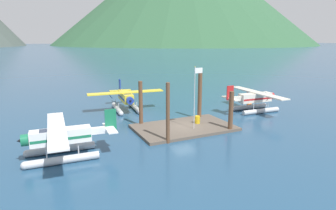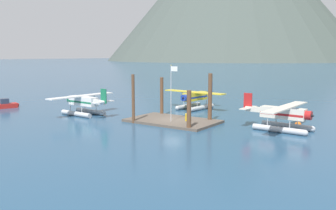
{
  "view_description": "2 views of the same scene",
  "coord_description": "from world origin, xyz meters",
  "px_view_note": "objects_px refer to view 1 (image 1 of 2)",
  "views": [
    {
      "loc": [
        -14.53,
        -26.73,
        9.81
      ],
      "look_at": [
        -1.19,
        1.66,
        2.5
      ],
      "focal_mm": 30.5,
      "sensor_mm": 36.0,
      "label": 1
    },
    {
      "loc": [
        24.41,
        -35.78,
        8.2
      ],
      "look_at": [
        -1.19,
        0.71,
        1.94
      ],
      "focal_mm": 38.38,
      "sensor_mm": 36.0,
      "label": 2
    }
  ],
  "objects_px": {
    "seaplane_cream_stbd_fwd": "(255,100)",
    "flagpole": "(196,91)",
    "seaplane_yellow_bow_left": "(126,99)",
    "mooring_buoy": "(249,105)",
    "fuel_drum": "(197,120)",
    "seaplane_white_port_aft": "(61,140)"
  },
  "relations": [
    {
      "from": "seaplane_white_port_aft",
      "to": "seaplane_cream_stbd_fwd",
      "type": "bearing_deg",
      "value": 12.0
    },
    {
      "from": "mooring_buoy",
      "to": "seaplane_white_port_aft",
      "type": "relative_size",
      "value": 0.07
    },
    {
      "from": "seaplane_white_port_aft",
      "to": "mooring_buoy",
      "type": "bearing_deg",
      "value": 16.17
    },
    {
      "from": "mooring_buoy",
      "to": "seaplane_cream_stbd_fwd",
      "type": "height_order",
      "value": "seaplane_cream_stbd_fwd"
    },
    {
      "from": "mooring_buoy",
      "to": "seaplane_cream_stbd_fwd",
      "type": "xyz_separation_m",
      "value": [
        -1.0,
        -2.28,
        1.21
      ]
    },
    {
      "from": "mooring_buoy",
      "to": "seaplane_cream_stbd_fwd",
      "type": "relative_size",
      "value": 0.07
    },
    {
      "from": "fuel_drum",
      "to": "mooring_buoy",
      "type": "bearing_deg",
      "value": 22.11
    },
    {
      "from": "mooring_buoy",
      "to": "seaplane_yellow_bow_left",
      "type": "relative_size",
      "value": 0.07
    },
    {
      "from": "seaplane_cream_stbd_fwd",
      "to": "flagpole",
      "type": "bearing_deg",
      "value": -161.46
    },
    {
      "from": "mooring_buoy",
      "to": "seaplane_white_port_aft",
      "type": "height_order",
      "value": "seaplane_white_port_aft"
    },
    {
      "from": "seaplane_yellow_bow_left",
      "to": "seaplane_cream_stbd_fwd",
      "type": "height_order",
      "value": "same"
    },
    {
      "from": "fuel_drum",
      "to": "seaplane_yellow_bow_left",
      "type": "relative_size",
      "value": 0.08
    },
    {
      "from": "fuel_drum",
      "to": "seaplane_cream_stbd_fwd",
      "type": "distance_m",
      "value": 11.0
    },
    {
      "from": "mooring_buoy",
      "to": "seaplane_yellow_bow_left",
      "type": "xyz_separation_m",
      "value": [
        -16.95,
        5.83,
        1.21
      ]
    },
    {
      "from": "fuel_drum",
      "to": "mooring_buoy",
      "type": "xyz_separation_m",
      "value": [
        11.69,
        4.75,
        -0.37
      ]
    },
    {
      "from": "mooring_buoy",
      "to": "seaplane_cream_stbd_fwd",
      "type": "distance_m",
      "value": 2.77
    },
    {
      "from": "fuel_drum",
      "to": "flagpole",
      "type": "bearing_deg",
      "value": -129.25
    },
    {
      "from": "mooring_buoy",
      "to": "seaplane_cream_stbd_fwd",
      "type": "bearing_deg",
      "value": -113.76
    },
    {
      "from": "seaplane_cream_stbd_fwd",
      "to": "seaplane_yellow_bow_left",
      "type": "bearing_deg",
      "value": 153.06
    },
    {
      "from": "flagpole",
      "to": "seaplane_yellow_bow_left",
      "type": "xyz_separation_m",
      "value": [
        -4.01,
        12.11,
        -2.86
      ]
    },
    {
      "from": "fuel_drum",
      "to": "seaplane_white_port_aft",
      "type": "relative_size",
      "value": 0.08
    },
    {
      "from": "seaplane_cream_stbd_fwd",
      "to": "fuel_drum",
      "type": "bearing_deg",
      "value": -166.99
    }
  ]
}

